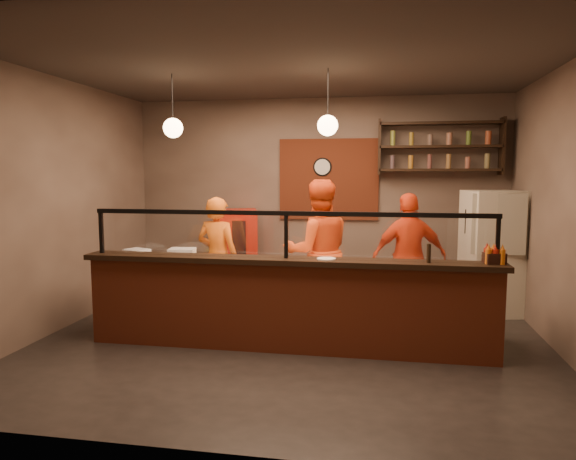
% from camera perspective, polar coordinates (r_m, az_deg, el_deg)
% --- Properties ---
extents(floor, '(6.00, 6.00, 0.00)m').
position_cam_1_polar(floor, '(6.25, 0.30, -12.32)').
color(floor, black).
rests_on(floor, ground).
extents(ceiling, '(6.00, 6.00, 0.00)m').
position_cam_1_polar(ceiling, '(6.04, 0.32, 17.79)').
color(ceiling, '#3B332D').
rests_on(ceiling, wall_back).
extents(wall_back, '(6.00, 0.00, 6.00)m').
position_cam_1_polar(wall_back, '(8.41, 3.18, 3.59)').
color(wall_back, '#746355').
rests_on(wall_back, floor).
extents(wall_left, '(0.00, 5.00, 5.00)m').
position_cam_1_polar(wall_left, '(7.09, -24.38, 2.54)').
color(wall_left, '#746355').
rests_on(wall_left, floor).
extents(wall_right, '(0.00, 5.00, 5.00)m').
position_cam_1_polar(wall_right, '(6.19, 28.88, 1.85)').
color(wall_right, '#746355').
rests_on(wall_right, floor).
extents(wall_front, '(6.00, 0.00, 6.00)m').
position_cam_1_polar(wall_front, '(3.51, -6.56, -0.22)').
color(wall_front, '#746355').
rests_on(wall_front, floor).
extents(brick_patch, '(1.60, 0.04, 1.30)m').
position_cam_1_polar(brick_patch, '(8.35, 4.54, 5.62)').
color(brick_patch, brown).
rests_on(brick_patch, wall_back).
extents(service_counter, '(4.60, 0.25, 1.00)m').
position_cam_1_polar(service_counter, '(5.82, -0.20, -8.58)').
color(service_counter, brown).
rests_on(service_counter, floor).
extents(counter_ledge, '(4.70, 0.37, 0.06)m').
position_cam_1_polar(counter_ledge, '(5.71, -0.20, -3.44)').
color(counter_ledge, black).
rests_on(counter_ledge, service_counter).
extents(worktop_cabinet, '(4.60, 0.75, 0.85)m').
position_cam_1_polar(worktop_cabinet, '(6.32, 0.61, -8.09)').
color(worktop_cabinet, gray).
rests_on(worktop_cabinet, floor).
extents(worktop, '(4.60, 0.75, 0.05)m').
position_cam_1_polar(worktop, '(6.22, 0.62, -4.08)').
color(worktop, white).
rests_on(worktop, worktop_cabinet).
extents(sneeze_guard, '(4.50, 0.05, 0.52)m').
position_cam_1_polar(sneeze_guard, '(5.66, -0.20, -0.04)').
color(sneeze_guard, white).
rests_on(sneeze_guard, counter_ledge).
extents(wall_shelving, '(1.84, 0.28, 0.85)m').
position_cam_1_polar(wall_shelving, '(8.22, 16.49, 8.86)').
color(wall_shelving, black).
rests_on(wall_shelving, wall_back).
extents(wall_clock, '(0.30, 0.04, 0.30)m').
position_cam_1_polar(wall_clock, '(8.35, 3.85, 7.00)').
color(wall_clock, black).
rests_on(wall_clock, wall_back).
extents(pendant_left, '(0.24, 0.24, 0.77)m').
position_cam_1_polar(pendant_left, '(6.56, -12.66, 11.02)').
color(pendant_left, black).
rests_on(pendant_left, ceiling).
extents(pendant_right, '(0.24, 0.24, 0.77)m').
position_cam_1_polar(pendant_right, '(6.09, 4.43, 11.52)').
color(pendant_right, black).
rests_on(pendant_right, ceiling).
extents(cook_left, '(0.68, 0.52, 1.68)m').
position_cam_1_polar(cook_left, '(7.16, -7.82, -3.05)').
color(cook_left, orange).
rests_on(cook_left, floor).
extents(cook_mid, '(1.12, 0.99, 1.92)m').
position_cam_1_polar(cook_mid, '(6.84, 3.35, -2.43)').
color(cook_mid, '#E34815').
rests_on(cook_mid, floor).
extents(cook_right, '(1.09, 0.67, 1.74)m').
position_cam_1_polar(cook_right, '(7.13, 13.31, -2.96)').
color(cook_right, '#EC3F16').
rests_on(cook_right, floor).
extents(fridge, '(0.86, 0.83, 1.76)m').
position_cam_1_polar(fridge, '(7.83, 21.72, -2.36)').
color(fridge, beige).
rests_on(fridge, floor).
extents(red_cooler, '(0.75, 0.72, 1.42)m').
position_cam_1_polar(red_cooler, '(8.40, -5.61, -2.54)').
color(red_cooler, '#B41A0C').
rests_on(red_cooler, floor).
extents(pizza_dough, '(0.59, 0.59, 0.01)m').
position_cam_1_polar(pizza_dough, '(6.28, -2.82, -3.71)').
color(pizza_dough, white).
rests_on(pizza_dough, worktop).
extents(prep_tub_a, '(0.29, 0.24, 0.14)m').
position_cam_1_polar(prep_tub_a, '(6.72, -11.70, -2.61)').
color(prep_tub_a, white).
rests_on(prep_tub_a, worktop).
extents(prep_tub_b, '(0.35, 0.30, 0.16)m').
position_cam_1_polar(prep_tub_b, '(6.60, -11.68, -2.70)').
color(prep_tub_b, silver).
rests_on(prep_tub_b, worktop).
extents(prep_tub_c, '(0.35, 0.32, 0.14)m').
position_cam_1_polar(prep_tub_c, '(6.80, -16.43, -2.63)').
color(prep_tub_c, white).
rests_on(prep_tub_c, worktop).
extents(rolling_pin, '(0.36, 0.16, 0.06)m').
position_cam_1_polar(rolling_pin, '(6.69, -10.73, -2.97)').
color(rolling_pin, yellow).
rests_on(rolling_pin, worktop).
extents(condiment_caddy, '(0.23, 0.20, 0.11)m').
position_cam_1_polar(condiment_caddy, '(5.77, 21.93, -2.92)').
color(condiment_caddy, black).
rests_on(condiment_caddy, counter_ledge).
extents(pepper_mill, '(0.05, 0.05, 0.20)m').
position_cam_1_polar(pepper_mill, '(5.60, 15.37, -2.50)').
color(pepper_mill, black).
rests_on(pepper_mill, counter_ledge).
extents(small_plate, '(0.21, 0.21, 0.01)m').
position_cam_1_polar(small_plate, '(5.63, 4.27, -3.21)').
color(small_plate, white).
rests_on(small_plate, counter_ledge).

